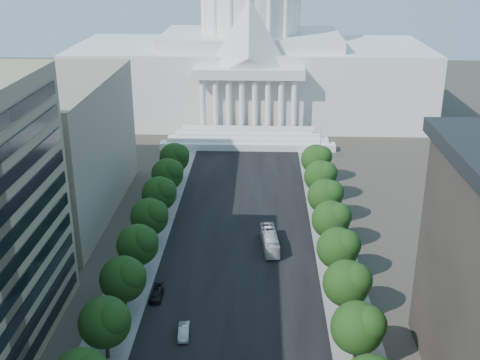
# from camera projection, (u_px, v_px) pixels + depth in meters

# --- Properties ---
(road_asphalt) EXTENTS (30.00, 260.00, 0.01)m
(road_asphalt) POSITION_uv_depth(u_px,v_px,m) (241.00, 233.00, 126.82)
(road_asphalt) COLOR black
(road_asphalt) RESTS_ON ground
(sidewalk_left) EXTENTS (8.00, 260.00, 0.02)m
(sidewalk_left) POSITION_uv_depth(u_px,v_px,m) (151.00, 231.00, 127.48)
(sidewalk_left) COLOR gray
(sidewalk_left) RESTS_ON ground
(sidewalk_right) EXTENTS (8.00, 260.00, 0.02)m
(sidewalk_right) POSITION_uv_depth(u_px,v_px,m) (331.00, 234.00, 126.17)
(sidewalk_right) COLOR gray
(sidewalk_right) RESTS_ON ground
(capitol) EXTENTS (120.00, 56.00, 73.00)m
(capitol) POSITION_uv_depth(u_px,v_px,m) (250.00, 59.00, 207.93)
(capitol) COLOR white
(capitol) RESTS_ON ground
(office_block_left_far) EXTENTS (38.00, 52.00, 30.00)m
(office_block_left_far) POSITION_uv_depth(u_px,v_px,m) (25.00, 148.00, 132.34)
(office_block_left_far) COLOR gray
(office_block_left_far) RESTS_ON ground
(tree_l_d) EXTENTS (7.79, 7.60, 9.97)m
(tree_l_d) POSITION_uv_depth(u_px,v_px,m) (107.00, 321.00, 85.80)
(tree_l_d) COLOR #33261C
(tree_l_d) RESTS_ON ground
(tree_l_e) EXTENTS (7.79, 7.60, 9.97)m
(tree_l_e) POSITION_uv_depth(u_px,v_px,m) (125.00, 278.00, 96.97)
(tree_l_e) COLOR #33261C
(tree_l_e) RESTS_ON ground
(tree_l_f) EXTENTS (7.79, 7.60, 9.97)m
(tree_l_f) POSITION_uv_depth(u_px,v_px,m) (139.00, 244.00, 108.15)
(tree_l_f) COLOR #33261C
(tree_l_f) RESTS_ON ground
(tree_l_g) EXTENTS (7.79, 7.60, 9.97)m
(tree_l_g) POSITION_uv_depth(u_px,v_px,m) (151.00, 216.00, 119.32)
(tree_l_g) COLOR #33261C
(tree_l_g) RESTS_ON ground
(tree_l_h) EXTENTS (7.79, 7.60, 9.97)m
(tree_l_h) POSITION_uv_depth(u_px,v_px,m) (160.00, 193.00, 130.50)
(tree_l_h) COLOR #33261C
(tree_l_h) RESTS_ON ground
(tree_l_i) EXTENTS (7.79, 7.60, 9.97)m
(tree_l_i) POSITION_uv_depth(u_px,v_px,m) (169.00, 173.00, 141.67)
(tree_l_i) COLOR #33261C
(tree_l_i) RESTS_ON ground
(tree_l_j) EXTENTS (7.79, 7.60, 9.97)m
(tree_l_j) POSITION_uv_depth(u_px,v_px,m) (176.00, 157.00, 152.85)
(tree_l_j) COLOR #33261C
(tree_l_j) RESTS_ON ground
(tree_r_d) EXTENTS (7.79, 7.60, 9.97)m
(tree_r_d) POSITION_uv_depth(u_px,v_px,m) (360.00, 327.00, 84.56)
(tree_r_d) COLOR #33261C
(tree_r_d) RESTS_ON ground
(tree_r_e) EXTENTS (7.79, 7.60, 9.97)m
(tree_r_e) POSITION_uv_depth(u_px,v_px,m) (349.00, 282.00, 95.74)
(tree_r_e) COLOR #33261C
(tree_r_e) RESTS_ON ground
(tree_r_f) EXTENTS (7.79, 7.60, 9.97)m
(tree_r_f) POSITION_uv_depth(u_px,v_px,m) (340.00, 247.00, 106.91)
(tree_r_f) COLOR #33261C
(tree_r_f) RESTS_ON ground
(tree_r_g) EXTENTS (7.79, 7.60, 9.97)m
(tree_r_g) POSITION_uv_depth(u_px,v_px,m) (333.00, 219.00, 118.09)
(tree_r_g) COLOR #33261C
(tree_r_g) RESTS_ON ground
(tree_r_h) EXTENTS (7.79, 7.60, 9.97)m
(tree_r_h) POSITION_uv_depth(u_px,v_px,m) (327.00, 195.00, 129.26)
(tree_r_h) COLOR #33261C
(tree_r_h) RESTS_ON ground
(tree_r_i) EXTENTS (7.79, 7.60, 9.97)m
(tree_r_i) POSITION_uv_depth(u_px,v_px,m) (322.00, 175.00, 140.44)
(tree_r_i) COLOR #33261C
(tree_r_i) RESTS_ON ground
(tree_r_j) EXTENTS (7.79, 7.60, 9.97)m
(tree_r_j) POSITION_uv_depth(u_px,v_px,m) (317.00, 159.00, 151.61)
(tree_r_j) COLOR #33261C
(tree_r_j) RESTS_ON ground
(streetlight_c) EXTENTS (2.61, 0.44, 9.00)m
(streetlight_c) POSITION_uv_depth(u_px,v_px,m) (358.00, 285.00, 96.09)
(streetlight_c) COLOR gray
(streetlight_c) RESTS_ON ground
(streetlight_d) EXTENTS (2.61, 0.44, 9.00)m
(streetlight_d) POSITION_uv_depth(u_px,v_px,m) (340.00, 219.00, 119.37)
(streetlight_d) COLOR gray
(streetlight_d) RESTS_ON ground
(streetlight_e) EXTENTS (2.61, 0.44, 9.00)m
(streetlight_e) POSITION_uv_depth(u_px,v_px,m) (327.00, 175.00, 142.65)
(streetlight_e) COLOR gray
(streetlight_e) RESTS_ON ground
(streetlight_f) EXTENTS (2.61, 0.44, 9.00)m
(streetlight_f) POSITION_uv_depth(u_px,v_px,m) (318.00, 143.00, 165.93)
(streetlight_f) COLOR gray
(streetlight_f) RESTS_ON ground
(car_silver) EXTENTS (1.99, 4.87, 1.57)m
(car_silver) POSITION_uv_depth(u_px,v_px,m) (184.00, 332.00, 92.99)
(car_silver) COLOR #A5A8AD
(car_silver) RESTS_ON ground
(car_dark_b) EXTENTS (2.11, 5.11, 1.48)m
(car_dark_b) POSITION_uv_depth(u_px,v_px,m) (157.00, 294.00, 103.04)
(car_dark_b) COLOR black
(car_dark_b) RESTS_ON ground
(city_bus) EXTENTS (3.93, 12.02, 3.29)m
(city_bus) POSITION_uv_depth(u_px,v_px,m) (270.00, 240.00, 119.98)
(city_bus) COLOR silver
(city_bus) RESTS_ON ground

